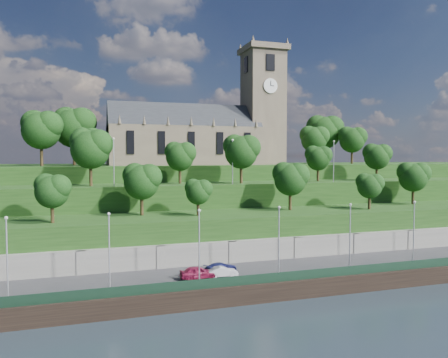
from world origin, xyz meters
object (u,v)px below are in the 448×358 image
object	(u,v)px
church	(206,130)
car_left	(198,272)
car_middle	(222,272)
car_right	(221,268)

from	to	relation	value
church	car_left	size ratio (longest dim) A/B	8.68
church	car_middle	xyz separation A→B (m)	(-9.24, -41.05, -19.90)
church	car_right	bearing A→B (deg)	-102.74
church	car_left	bearing A→B (deg)	-106.73
car_middle	car_right	size ratio (longest dim) A/B	0.83
church	car_right	size ratio (longest dim) A/B	8.54
car_right	car_left	bearing A→B (deg)	94.03
car_left	car_right	xyz separation A→B (m)	(3.41, 1.62, -0.10)
church	car_middle	world-z (taller)	church
church	car_right	distance (m)	44.90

